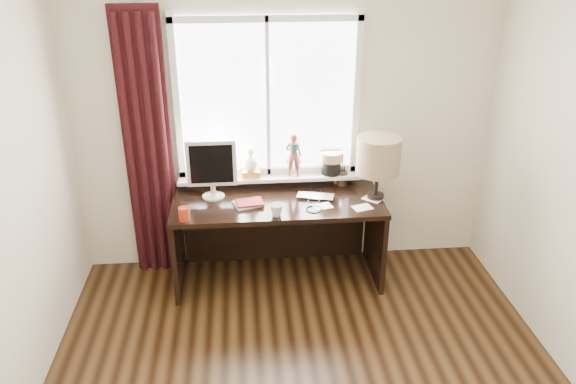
{
  "coord_description": "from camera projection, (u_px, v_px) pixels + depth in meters",
  "views": [
    {
      "loc": [
        -0.38,
        -2.44,
        2.73
      ],
      "look_at": [
        -0.05,
        1.25,
        1.0
      ],
      "focal_mm": 35.0,
      "sensor_mm": 36.0,
      "label": 1
    }
  ],
  "objects": [
    {
      "name": "mug",
      "position": [
        277.0,
        210.0,
        4.27
      ],
      "size": [
        0.14,
        0.13,
        0.1
      ],
      "primitive_type": "imported",
      "rotation": [
        0.0,
        0.0,
        0.5
      ],
      "color": "white",
      "rests_on": "desk"
    },
    {
      "name": "loose_papers",
      "position": [
        352.0,
        204.0,
        4.47
      ],
      "size": [
        0.6,
        0.31,
        0.0
      ],
      "color": "white",
      "rests_on": "desk"
    },
    {
      "name": "notebook_stack",
      "position": [
        249.0,
        203.0,
        4.45
      ],
      "size": [
        0.26,
        0.22,
        0.03
      ],
      "color": "beige",
      "rests_on": "desk"
    },
    {
      "name": "desk",
      "position": [
        277.0,
        221.0,
        4.73
      ],
      "size": [
        1.7,
        0.7,
        0.75
      ],
      "color": "black",
      "rests_on": "floor"
    },
    {
      "name": "table_lamp",
      "position": [
        378.0,
        156.0,
        4.43
      ],
      "size": [
        0.35,
        0.35,
        0.52
      ],
      "color": "black",
      "rests_on": "desk"
    },
    {
      "name": "brush_holder",
      "position": [
        342.0,
        178.0,
        4.79
      ],
      "size": [
        0.09,
        0.09,
        0.25
      ],
      "color": "black",
      "rests_on": "desk"
    },
    {
      "name": "curtain",
      "position": [
        148.0,
        150.0,
        4.55
      ],
      "size": [
        0.38,
        0.09,
        2.25
      ],
      "color": "black",
      "rests_on": "floor"
    },
    {
      "name": "laptop",
      "position": [
        316.0,
        196.0,
        4.57
      ],
      "size": [
        0.34,
        0.27,
        0.02
      ],
      "primitive_type": "imported",
      "rotation": [
        0.0,
        0.0,
        -0.28
      ],
      "color": "silver",
      "rests_on": "desk"
    },
    {
      "name": "icon_frame",
      "position": [
        340.0,
        176.0,
        4.81
      ],
      "size": [
        0.1,
        0.04,
        0.13
      ],
      "color": "gold",
      "rests_on": "desk"
    },
    {
      "name": "red_cup",
      "position": [
        184.0,
        214.0,
        4.2
      ],
      "size": [
        0.08,
        0.08,
        0.1
      ],
      "primitive_type": "cylinder",
      "color": "#A32710",
      "rests_on": "desk"
    },
    {
      "name": "desk_cables",
      "position": [
        314.0,
        200.0,
        4.53
      ],
      "size": [
        0.2,
        0.49,
        0.01
      ],
      "color": "black",
      "rests_on": "desk"
    },
    {
      "name": "window",
      "position": [
        271.0,
        122.0,
        4.59
      ],
      "size": [
        1.52,
        0.2,
        1.4
      ],
      "color": "white",
      "rests_on": "ground"
    },
    {
      "name": "wall_back",
      "position": [
        286.0,
        121.0,
        4.64
      ],
      "size": [
        3.5,
        0.0,
        2.6
      ],
      "primitive_type": "cube",
      "rotation": [
        1.57,
        0.0,
        0.0
      ],
      "color": "beige",
      "rests_on": "ground"
    },
    {
      "name": "monitor",
      "position": [
        212.0,
        166.0,
        4.47
      ],
      "size": [
        0.4,
        0.18,
        0.49
      ],
      "color": "beige",
      "rests_on": "desk"
    }
  ]
}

